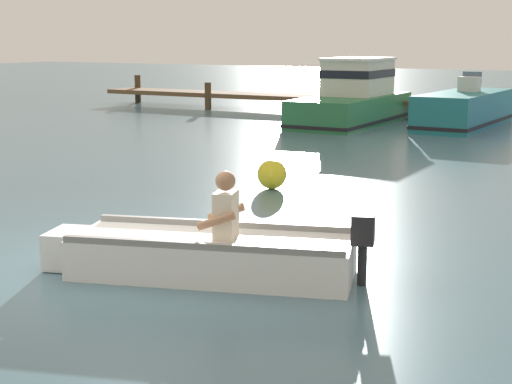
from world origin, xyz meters
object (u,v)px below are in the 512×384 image
at_px(rowboat_with_person, 207,253).
at_px(moored_boat_green, 353,100).
at_px(moored_boat_teal, 464,110).
at_px(mooring_buoy, 272,174).

xyz_separation_m(rowboat_with_person, moored_boat_green, (-4.73, 15.46, 0.49)).
distance_m(moored_boat_teal, mooring_buoy, 11.37).
relative_size(moored_boat_teal, mooring_buoy, 9.79).
bearing_deg(moored_boat_teal, mooring_buoy, -91.60).
distance_m(rowboat_with_person, moored_boat_teal, 16.27).
xyz_separation_m(moored_boat_green, moored_boat_teal, (3.25, 0.74, -0.24)).
height_order(rowboat_with_person, mooring_buoy, rowboat_with_person).
relative_size(rowboat_with_person, mooring_buoy, 7.08).
xyz_separation_m(rowboat_with_person, moored_boat_teal, (-1.49, 16.20, 0.25)).
bearing_deg(moored_boat_green, moored_boat_teal, 12.79).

